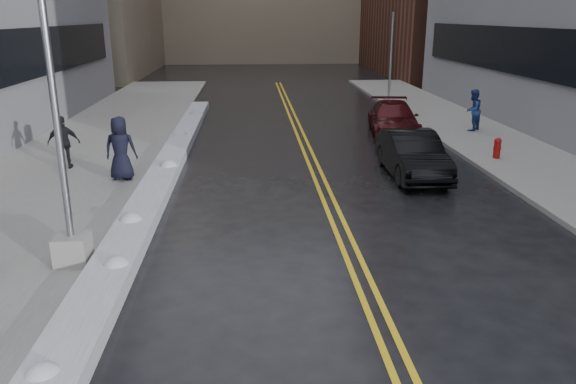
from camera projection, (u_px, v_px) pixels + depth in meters
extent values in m
plane|color=black|center=(234.00, 313.00, 9.81)|extent=(160.00, 160.00, 0.00)
cube|color=gray|center=(71.00, 167.00, 18.94)|extent=(5.50, 50.00, 0.15)
cube|color=gray|center=(523.00, 160.00, 19.93)|extent=(4.00, 50.00, 0.15)
cube|color=gold|center=(309.00, 165.00, 19.47)|extent=(0.12, 50.00, 0.01)
cube|color=gold|center=(318.00, 165.00, 19.49)|extent=(0.12, 50.00, 0.01)
cube|color=silver|center=(160.00, 179.00, 17.21)|extent=(0.90, 30.00, 0.34)
cube|color=gray|center=(73.00, 249.00, 11.37)|extent=(0.65, 0.65, 0.60)
cylinder|color=gray|center=(49.00, 57.00, 10.22)|extent=(0.14, 0.14, 7.00)
cylinder|color=maroon|center=(497.00, 150.00, 19.75)|extent=(0.24, 0.24, 0.60)
sphere|color=maroon|center=(498.00, 141.00, 19.66)|extent=(0.26, 0.26, 0.26)
cylinder|color=maroon|center=(497.00, 148.00, 19.74)|extent=(0.25, 0.10, 0.10)
cylinder|color=gray|center=(391.00, 57.00, 32.38)|extent=(0.14, 0.14, 5.00)
imported|color=#594C0C|center=(394.00, 3.00, 31.47)|extent=(0.16, 0.20, 1.00)
imported|color=black|center=(121.00, 148.00, 17.01)|extent=(0.97, 0.66, 1.94)
imported|color=black|center=(64.00, 142.00, 18.27)|extent=(1.05, 0.50, 1.74)
imported|color=navy|center=(473.00, 110.00, 24.31)|extent=(1.10, 1.09, 1.79)
imported|color=black|center=(412.00, 154.00, 17.96)|extent=(1.55, 4.38, 1.44)
imported|color=#36080C|center=(393.00, 119.00, 24.21)|extent=(2.59, 5.04, 1.40)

